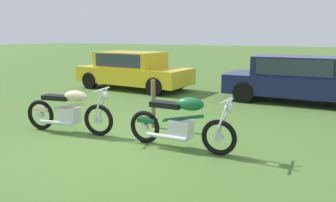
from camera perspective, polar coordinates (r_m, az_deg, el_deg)
The scene contains 6 objects.
ground_plane at distance 6.50m, azimuth -8.86°, elevation -7.24°, with size 120.00×120.00×0.00m, color #476B2D.
motorcycle_cream at distance 7.28m, azimuth -16.86°, elevation -1.66°, with size 2.11×0.71×1.02m.
motorcycle_green at distance 5.98m, azimuth 2.29°, elevation -3.86°, with size 2.14×0.64×1.02m.
car_yellow at distance 12.77m, azimuth -6.20°, elevation 5.67°, with size 4.56×2.22×1.43m.
car_navy at distance 10.91m, azimuth 21.70°, elevation 3.95°, with size 4.49×1.92×1.43m.
fence_post_wooden at distance 7.36m, azimuth -2.59°, elevation -0.50°, with size 0.10×0.10×1.09m, color brown.
Camera 1 is at (3.55, -5.04, 2.06)m, focal length 34.96 mm.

